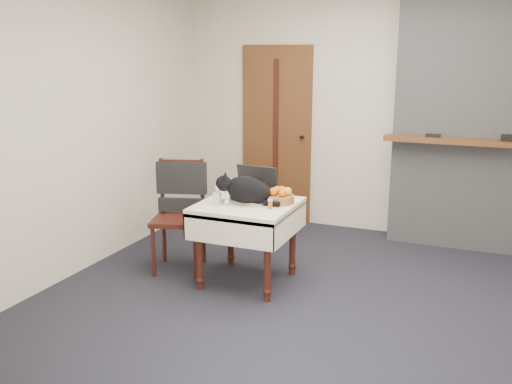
# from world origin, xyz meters

# --- Properties ---
(ground) EXTENTS (4.50, 4.50, 0.00)m
(ground) POSITION_xyz_m (0.00, 0.00, 0.00)
(ground) COLOR black
(ground) RESTS_ON ground
(room_shell) EXTENTS (4.52, 4.01, 2.61)m
(room_shell) POSITION_xyz_m (0.00, 0.46, 1.76)
(room_shell) COLOR beige
(room_shell) RESTS_ON ground
(door) EXTENTS (0.82, 0.10, 2.00)m
(door) POSITION_xyz_m (-1.20, 1.97, 1.00)
(door) COLOR brown
(door) RESTS_ON ground
(chimney) EXTENTS (1.62, 0.48, 2.60)m
(chimney) POSITION_xyz_m (0.90, 1.85, 1.30)
(chimney) COLOR gray
(chimney) RESTS_ON ground
(side_table) EXTENTS (0.78, 0.78, 0.70)m
(side_table) POSITION_xyz_m (-0.75, 0.12, 0.59)
(side_table) COLOR #3A170F
(side_table) RESTS_ON ground
(laptop) EXTENTS (0.40, 0.35, 0.28)m
(laptop) POSITION_xyz_m (-0.76, 0.25, 0.77)
(laptop) COLOR #B7B7BC
(laptop) RESTS_ON side_table
(cat) EXTENTS (0.56, 0.33, 0.26)m
(cat) POSITION_xyz_m (-0.75, 0.10, 0.81)
(cat) COLOR black
(cat) RESTS_ON side_table
(cream_jar) EXTENTS (0.07, 0.07, 0.08)m
(cream_jar) POSITION_xyz_m (-1.00, 0.05, 0.74)
(cream_jar) COLOR white
(cream_jar) RESTS_ON side_table
(pill_bottle) EXTENTS (0.04, 0.04, 0.08)m
(pill_bottle) POSITION_xyz_m (-0.51, 0.02, 0.74)
(pill_bottle) COLOR #B55516
(pill_bottle) RESTS_ON side_table
(fruit_basket) EXTENTS (0.24, 0.24, 0.13)m
(fruit_basket) POSITION_xyz_m (-0.50, 0.22, 0.75)
(fruit_basket) COLOR olive
(fruit_basket) RESTS_ON side_table
(desk_clutter) EXTENTS (0.15, 0.03, 0.01)m
(desk_clutter) POSITION_xyz_m (-0.54, 0.18, 0.70)
(desk_clutter) COLOR black
(desk_clutter) RESTS_ON side_table
(chair) EXTENTS (0.55, 0.55, 0.99)m
(chair) POSITION_xyz_m (-1.47, 0.24, 0.63)
(chair) COLOR #3A170F
(chair) RESTS_ON ground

